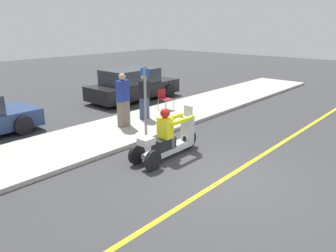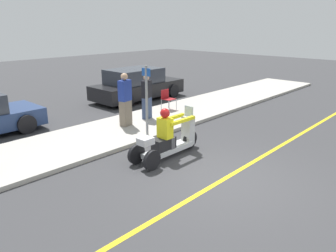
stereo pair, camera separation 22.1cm
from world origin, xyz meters
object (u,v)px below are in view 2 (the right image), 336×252
Objects in this scene: spectator_far_back at (147,98)px; parked_car_lot_center at (137,85)px; motorcycle_trike at (168,140)px; street_sign at (147,98)px; folding_chair_curbside at (167,97)px; spectator_with_child at (125,101)px.

spectator_far_back is 3.84m from parked_car_lot_center.
parked_car_lot_center is (4.24, 6.02, 0.21)m from motorcycle_trike.
parked_car_lot_center is at bearing 53.75° from spectator_far_back.
spectator_far_back is 0.75× the size of street_sign.
parked_car_lot_center is at bearing 51.44° from street_sign.
folding_chair_curbside is at bearing 14.57° from spectator_far_back.
street_sign is at bearing -147.76° from folding_chair_curbside.
spectator_with_child is 1.32m from street_sign.
motorcycle_trike is 1.44× the size of spectator_far_back.
street_sign is (0.67, 1.55, 0.82)m from motorcycle_trike.
motorcycle_trike is 2.90× the size of folding_chair_curbside.
spectator_far_back reaches higher than parked_car_lot_center.
motorcycle_trike is 0.52× the size of parked_car_lot_center.
spectator_far_back is 0.36× the size of parked_car_lot_center.
motorcycle_trike reaches higher than folding_chair_curbside.
street_sign is (-0.18, -1.27, 0.32)m from spectator_with_child.
spectator_with_child is at bearing -169.13° from folding_chair_curbside.
spectator_far_back is 1.59m from folding_chair_curbside.
folding_chair_curbside is (2.63, 0.50, -0.38)m from spectator_with_child.
street_sign reaches higher than folding_chair_curbside.
street_sign is at bearing -133.26° from spectator_far_back.
spectator_with_child reaches higher than parked_car_lot_center.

